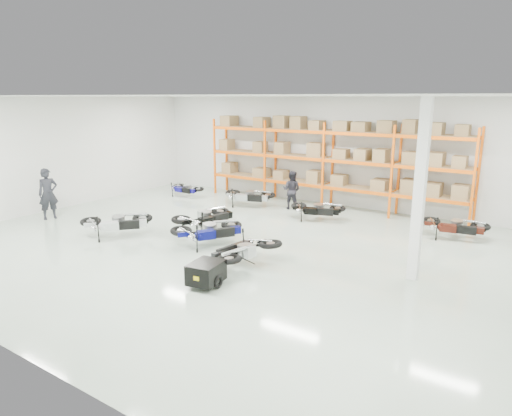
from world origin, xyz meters
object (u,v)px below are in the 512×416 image
Objects in this scene: person_left at (48,194)px; moto_blue_centre at (209,227)px; moto_back_d at (455,222)px; moto_back_c at (317,206)px; moto_black_far_left at (205,214)px; moto_back_b at (248,193)px; moto_silver_left at (116,219)px; moto_back_a at (185,186)px; moto_touring_right at (244,246)px; person_back at (292,190)px; trailer at (206,273)px.

moto_blue_centre is at bearing -63.11° from person_left.
person_left reaches higher than moto_back_d.
moto_blue_centre reaches higher than moto_back_c.
moto_black_far_left reaches higher than moto_back_d.
person_left is (-5.05, -5.84, 0.38)m from moto_back_b.
moto_blue_centre is 1.03× the size of person_left.
moto_back_a is at bearing -26.99° from moto_silver_left.
moto_silver_left is at bearing -154.37° from moto_back_a.
moto_black_far_left reaches higher than moto_back_c.
moto_silver_left reaches higher than moto_touring_right.
moto_back_b is at bearing -63.57° from moto_black_far_left.
person_back is at bearing -87.64° from moto_black_far_left.
moto_back_a is (-2.37, 5.88, -0.13)m from moto_silver_left.
moto_back_c reaches higher than trailer.
moto_silver_left is at bearing 60.23° from moto_black_far_left.
moto_blue_centre is 1.10× the size of moto_back_d.
person_left is (-7.02, -0.88, 0.36)m from moto_blue_centre.
moto_back_a is at bearing 82.19° from moto_back_d.
person_left reaches higher than moto_blue_centre.
moto_back_d is 1.14× the size of person_back.
moto_blue_centre is 3.26m from moto_silver_left.
person_left is at bearing 105.74° from moto_back_c.
moto_silver_left is at bearing -170.96° from moto_touring_right.
person_back is at bearing -54.96° from moto_blue_centre.
moto_back_c is at bearing -89.32° from moto_back_a.
moto_black_far_left is 1.03× the size of person_left.
moto_back_a is at bearing 74.52° from moto_back_b.
moto_blue_centre is at bearing -128.18° from moto_back_a.
person_back is at bearing -87.71° from moto_back_b.
moto_blue_centre is 1.05× the size of moto_back_b.
moto_blue_centre is at bearing -121.59° from moto_silver_left.
moto_back_c is 10.05m from person_left.
person_left is at bearing 32.56° from moto_black_far_left.
moto_black_far_left is at bearing 70.23° from person_back.
moto_silver_left is at bearing 123.61° from moto_back_c.
person_back reaches higher than trailer.
moto_blue_centre is 7.36m from moto_back_a.
moto_back_a is at bearing 150.17° from moto_touring_right.
person_left is at bearing 105.88° from moto_back_d.
trailer is 8.43m from moto_back_b.
moto_touring_right reaches higher than moto_back_b.
moto_back_a is 3.51m from moto_back_b.
trailer is 0.78× the size of moto_back_b.
person_left is at bearing 39.77° from moto_silver_left.
moto_black_far_left is at bearing 109.63° from moto_back_d.
moto_black_far_left is 4.24m from moto_back_c.
trailer is at bearing 96.73° from person_back.
moto_back_b is at bearing 81.91° from moto_back_d.
moto_touring_right is at bearing -162.36° from moto_back_b.
moto_silver_left is 7.13m from person_back.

